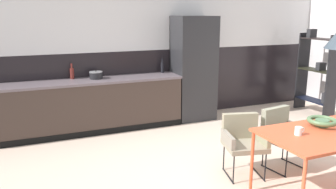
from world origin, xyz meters
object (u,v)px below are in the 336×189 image
Objects in this scene: armchair_corner_seat at (243,137)px; dining_table at (331,136)px; cooking_pot at (96,75)px; refrigerator_column at (194,68)px; armchair_facing_counter at (282,130)px; fruit_bowl at (322,121)px; bottle_spice_small at (162,67)px; bottle_vinegar_dark at (72,73)px; open_shelf_unit at (317,72)px; mug_white_ceramic at (299,131)px.

dining_table is at bearing 137.33° from armchair_corner_seat.
armchair_corner_seat is 3.37× the size of cooking_pot.
refrigerator_column reaches higher than dining_table.
armchair_facing_counter is at bearing 87.12° from dining_table.
fruit_bowl reaches higher than armchair_facing_counter.
bottle_spice_small is (-0.63, 3.38, 0.30)m from dining_table.
bottle_vinegar_dark is (-0.38, 0.14, 0.04)m from cooking_pot.
refrigerator_column is 2.44m from armchair_facing_counter.
open_shelf_unit is (2.38, 2.41, 0.03)m from fruit_bowl.
bottle_vinegar_dark is (-2.33, 3.22, 0.19)m from fruit_bowl.
refrigerator_column is 2.57m from open_shelf_unit.
armchair_corner_seat is at bearing 123.56° from dining_table.
cooking_pot is at bearing -61.16° from armchair_facing_counter.
dining_table is at bearing -43.24° from open_shelf_unit.
armchair_facing_counter is at bearing -53.31° from open_shelf_unit.
cooking_pot reaches higher than dining_table.
open_shelf_unit is (3.05, -0.80, -0.16)m from bottle_spice_small.
open_shelf_unit reaches higher than cooking_pot.
armchair_facing_counter is 0.70m from fruit_bowl.
armchair_corner_seat is at bearing -55.95° from bottle_vinegar_dark.
mug_white_ceramic is 0.52× the size of cooking_pot.
bottle_vinegar_dark is at bearing 174.83° from refrigerator_column.
bottle_spice_small reaches higher than fruit_bowl.
armchair_facing_counter is at bearing -168.55° from armchair_corner_seat.
dining_table is at bearing -6.58° from mug_white_ceramic.
armchair_corner_seat is at bearing -88.17° from bottle_spice_small.
bottle_spice_small is (1.27, 0.13, 0.04)m from cooking_pot.
bottle_vinegar_dark reaches higher than dining_table.
bottle_spice_small reaches higher than dining_table.
armchair_corner_seat is at bearing 99.94° from mug_white_ceramic.
cooking_pot is at bearing 178.20° from refrigerator_column.
mug_white_ceramic is 0.44× the size of bottle_vinegar_dark.
dining_table is at bearing -56.07° from bottle_vinegar_dark.
bottle_vinegar_dark is at bearing -57.71° from armchair_facing_counter.
open_shelf_unit reaches higher than dining_table.
mug_white_ceramic is 3.80m from open_shelf_unit.
open_shelf_unit is (4.71, -0.82, -0.16)m from bottle_vinegar_dark.
bottle_vinegar_dark is at bearing 179.39° from bottle_spice_small.
fruit_bowl and mug_white_ceramic have the same top height.
refrigerator_column is 5.89× the size of fruit_bowl.
fruit_bowl is (0.00, -0.63, 0.31)m from armchair_facing_counter.
armchair_facing_counter is at bearing 90.21° from fruit_bowl.
dining_table is 12.94× the size of mug_white_ceramic.
cooking_pot is at bearing 120.33° from dining_table.
armchair_facing_counter is 6.68× the size of mug_white_ceramic.
bottle_spice_small is at bearing 162.05° from refrigerator_column.
bottle_spice_small is 3.16m from open_shelf_unit.
armchair_facing_counter is (0.10, -2.39, -0.48)m from refrigerator_column.
bottle_spice_small is at bearing 5.63° from cooking_pot.
armchair_corner_seat is 2.82m from cooking_pot.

